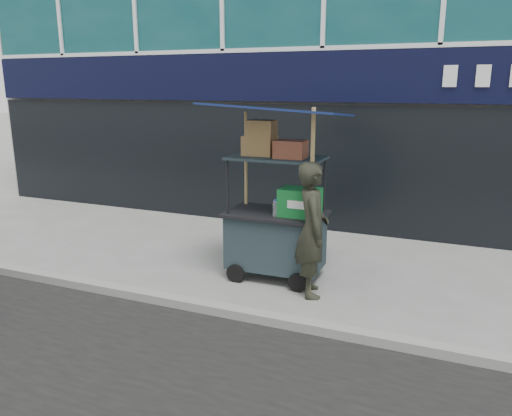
% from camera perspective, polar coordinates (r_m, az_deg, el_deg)
% --- Properties ---
extents(ground, '(80.00, 80.00, 0.00)m').
position_cam_1_polar(ground, '(6.46, -2.52, -11.45)').
color(ground, slate).
rests_on(ground, ground).
extents(curb, '(80.00, 0.18, 0.12)m').
position_cam_1_polar(curb, '(6.27, -3.31, -11.67)').
color(curb, gray).
rests_on(curb, ground).
extents(vendor_cart, '(1.89, 1.34, 2.54)m').
position_cam_1_polar(vendor_cart, '(7.17, 2.43, -1.24)').
color(vendor_cart, black).
rests_on(vendor_cart, ground).
extents(vendor_man, '(0.66, 0.78, 1.81)m').
position_cam_1_polar(vendor_man, '(6.62, 6.43, -2.48)').
color(vendor_man, black).
rests_on(vendor_man, ground).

